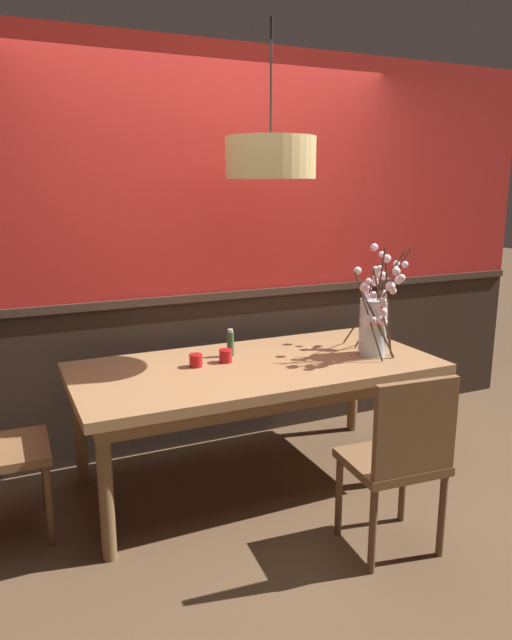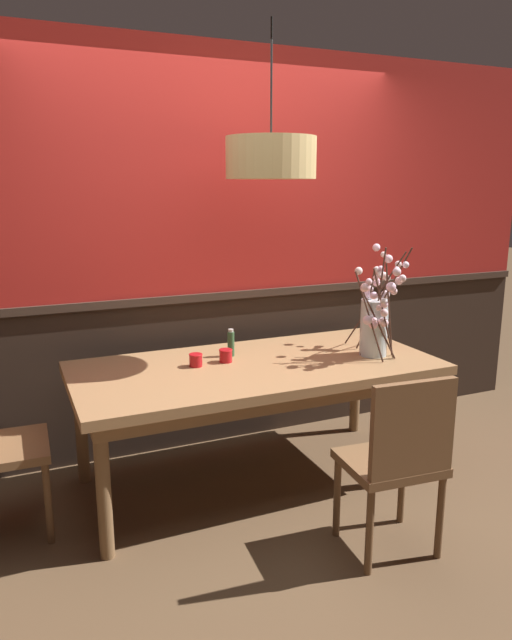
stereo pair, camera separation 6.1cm
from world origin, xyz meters
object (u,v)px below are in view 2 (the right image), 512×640
object	(u,v)px
chair_near_side_right	(398,456)
condiment_bottle	(231,343)
dining_table	(256,377)
pendant_lamp	(271,158)
chair_far_side_left	(171,361)
vase_with_blossoms	(375,320)
candle_holder_nearer_center	(196,360)
chair_far_side_right	(243,354)
candle_holder_nearer_edge	(226,355)

from	to	relation	value
chair_near_side_right	condiment_bottle	xyz separation A→B (m)	(-0.40, 1.13, 0.30)
dining_table	pendant_lamp	xyz separation A→B (m)	(0.13, 0.09, 1.23)
chair_far_side_left	dining_table	bearing A→B (deg)	-74.13
vase_with_blossoms	candle_holder_nearer_center	xyz separation A→B (m)	(-1.06, 0.21, -0.18)
chair_far_side_left	chair_near_side_right	distance (m)	1.94
dining_table	condiment_bottle	size ratio (longest dim) A/B	12.51
dining_table	chair_near_side_right	size ratio (longest dim) A/B	2.29
dining_table	chair_far_side_right	xyz separation A→B (m)	(0.29, 0.91, -0.14)
chair_far_side_left	pendant_lamp	xyz separation A→B (m)	(0.39, -0.83, 1.36)
dining_table	chair_near_side_right	bearing A→B (deg)	-71.08
candle_holder_nearer_edge	condiment_bottle	bearing A→B (deg)	55.08
vase_with_blossoms	pendant_lamp	world-z (taller)	pendant_lamp
candle_holder_nearer_edge	candle_holder_nearer_center	bearing A→B (deg)	-176.61
candle_holder_nearer_center	candle_holder_nearer_edge	size ratio (longest dim) A/B	0.99
dining_table	chair_far_side_right	world-z (taller)	chair_far_side_right
dining_table	chair_far_side_left	world-z (taller)	chair_far_side_left
chair_near_side_right	pendant_lamp	xyz separation A→B (m)	(-0.19, 1.02, 1.38)
condiment_bottle	pendant_lamp	bearing A→B (deg)	-29.97
candle_holder_nearer_center	chair_near_side_right	bearing A→B (deg)	-57.27
chair_near_side_right	pendant_lamp	distance (m)	1.72
chair_far_side_left	vase_with_blossoms	world-z (taller)	vase_with_blossoms
condiment_bottle	pendant_lamp	world-z (taller)	pendant_lamp
chair_far_side_right	candle_holder_nearer_edge	distance (m)	0.96
candle_holder_nearer_edge	condiment_bottle	size ratio (longest dim) A/B	0.48
candle_holder_nearer_center	candle_holder_nearer_edge	bearing A→B (deg)	3.39
vase_with_blossoms	candle_holder_nearer_edge	size ratio (longest dim) A/B	8.28
chair_far_side_right	pendant_lamp	world-z (taller)	pendant_lamp
vase_with_blossoms	condiment_bottle	bearing A→B (deg)	158.13
candle_holder_nearer_center	candle_holder_nearer_edge	distance (m)	0.19
chair_far_side_right	pendant_lamp	xyz separation A→B (m)	(-0.16, -0.82, 1.37)
condiment_bottle	pendant_lamp	distance (m)	1.10
dining_table	chair_far_side_left	size ratio (longest dim) A/B	2.26
chair_far_side_left	chair_far_side_right	world-z (taller)	chair_far_side_left
dining_table	candle_holder_nearer_edge	size ratio (longest dim) A/B	26.23
condiment_bottle	dining_table	bearing A→B (deg)	-69.41
candle_holder_nearer_edge	chair_far_side_right	bearing A→B (deg)	61.57
chair_far_side_left	candle_holder_nearer_edge	xyz separation A→B (m)	(0.11, -0.82, 0.25)
chair_far_side_right	chair_near_side_right	size ratio (longest dim) A/B	1.00
vase_with_blossoms	chair_far_side_left	bearing A→B (deg)	133.57
vase_with_blossoms	candle_holder_nearer_edge	xyz separation A→B (m)	(-0.88, 0.22, -0.18)
chair_near_side_right	condiment_bottle	world-z (taller)	chair_near_side_right
candle_holder_nearer_edge	pendant_lamp	bearing A→B (deg)	-2.62
chair_far_side_right	candle_holder_nearer_edge	bearing A→B (deg)	-118.43
chair_near_side_right	candle_holder_nearer_edge	xyz separation A→B (m)	(-0.47, 1.03, 0.26)
candle_holder_nearer_edge	condiment_bottle	distance (m)	0.13
chair_far_side_right	chair_near_side_right	bearing A→B (deg)	-89.06
chair_near_side_right	vase_with_blossoms	distance (m)	1.01
candle_holder_nearer_edge	chair_near_side_right	bearing A→B (deg)	-65.51
dining_table	candle_holder_nearer_center	distance (m)	0.37
candle_holder_nearer_center	condiment_bottle	xyz separation A→B (m)	(0.26, 0.12, 0.04)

